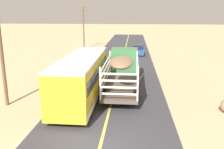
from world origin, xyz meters
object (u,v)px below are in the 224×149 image
at_px(car_far, 138,50).
at_px(power_pole_near, 1,44).
at_px(bus, 82,77).
at_px(power_pole_mid, 84,27).
at_px(livestock_truck, 123,65).

distance_m(car_far, power_pole_near, 24.11).
bearing_deg(power_pole_near, bus, 18.09).
bearing_deg(car_far, power_pole_mid, 152.53).
bearing_deg(bus, power_pole_near, -161.91).
xyz_separation_m(livestock_truck, power_pole_near, (-7.91, -5.76, 2.48)).
bearing_deg(power_pole_near, car_far, 66.75).
height_order(bus, power_pole_near, power_pole_near).
relative_size(car_far, power_pole_near, 0.55).
height_order(livestock_truck, power_pole_near, power_pole_near).
height_order(livestock_truck, bus, bus).
bearing_deg(livestock_truck, car_far, 84.68).
relative_size(bus, car_far, 2.27).
xyz_separation_m(car_far, power_pole_mid, (-9.41, 4.89, 3.19)).
bearing_deg(power_pole_mid, bus, -78.61).
distance_m(power_pole_near, power_pole_mid, 26.80).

